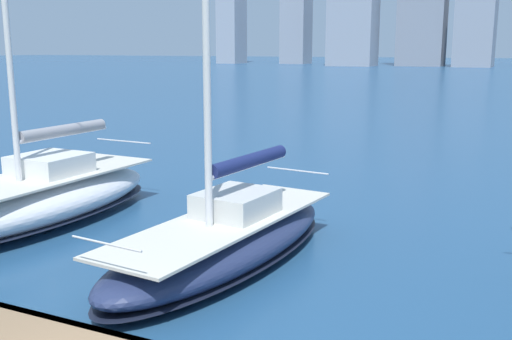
% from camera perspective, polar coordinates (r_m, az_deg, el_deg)
% --- Properties ---
extents(sailboat_navy, '(3.22, 8.20, 11.53)m').
position_cam_1_polar(sailboat_navy, '(13.66, -2.90, -6.37)').
color(sailboat_navy, navy).
rests_on(sailboat_navy, ground).
extents(sailboat_grey, '(3.19, 8.42, 10.52)m').
position_cam_1_polar(sailboat_grey, '(17.87, -19.92, -2.45)').
color(sailboat_grey, white).
rests_on(sailboat_grey, ground).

